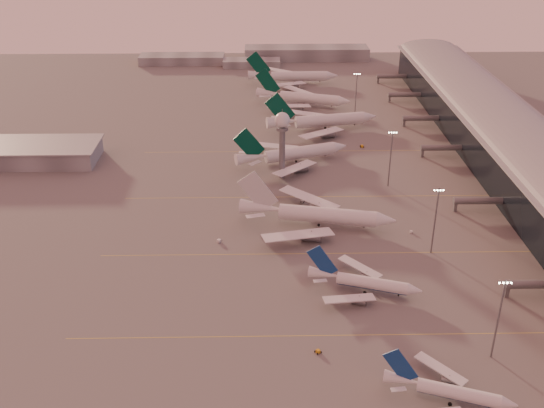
{
  "coord_description": "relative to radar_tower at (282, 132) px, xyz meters",
  "views": [
    {
      "loc": [
        -4.29,
        -134.62,
        115.11
      ],
      "look_at": [
        -0.19,
        76.03,
        8.9
      ],
      "focal_mm": 42.0,
      "sensor_mm": 36.0,
      "label": 1
    }
  ],
  "objects": [
    {
      "name": "taxiway_markings",
      "position": [
        25.0,
        -64.0,
        -20.94
      ],
      "size": [
        180.0,
        185.25,
        0.02
      ],
      "color": "gold",
      "rests_on": "ground"
    },
    {
      "name": "mast_a",
      "position": [
        53.0,
        -120.0,
        -7.21
      ],
      "size": [
        3.6,
        0.56,
        25.0
      ],
      "color": "slate",
      "rests_on": "ground"
    },
    {
      "name": "gsv_tug_mid",
      "position": [
        6.02,
        -117.52,
        -20.46
      ],
      "size": [
        3.52,
        3.9,
        0.96
      ],
      "color": "gold",
      "rests_on": "ground"
    },
    {
      "name": "mast_b",
      "position": [
        50.0,
        -65.0,
        -7.21
      ],
      "size": [
        3.6,
        0.56,
        25.0
      ],
      "color": "slate",
      "rests_on": "ground"
    },
    {
      "name": "gsv_tug_hangar",
      "position": [
        40.38,
        34.39,
        -20.37
      ],
      "size": [
        4.15,
        2.7,
        1.13
      ],
      "color": "gold",
      "rests_on": "ground"
    },
    {
      "name": "gsv_truck_b",
      "position": [
        34.35,
        -85.33,
        -19.97
      ],
      "size": [
        4.86,
        2.02,
        1.92
      ],
      "color": "silver",
      "rests_on": "ground"
    },
    {
      "name": "mast_c",
      "position": [
        45.0,
        -10.0,
        -7.21
      ],
      "size": [
        3.6,
        0.56,
        25.0
      ],
      "color": "slate",
      "rests_on": "ground"
    },
    {
      "name": "terminal",
      "position": [
        102.88,
        -9.91,
        -10.43
      ],
      "size": [
        57.0,
        362.0,
        23.04
      ],
      "color": "black",
      "rests_on": "ground"
    },
    {
      "name": "greentail_c",
      "position": [
        15.68,
        99.9,
        -17.32
      ],
      "size": [
        54.64,
        43.44,
        20.54
      ],
      "color": "silver",
      "rests_on": "ground"
    },
    {
      "name": "narrowbody_mid",
      "position": [
        22.85,
        -88.34,
        -18.04
      ],
      "size": [
        35.49,
        27.86,
        14.35
      ],
      "color": "silver",
      "rests_on": "ground"
    },
    {
      "name": "greentail_d",
      "position": [
        12.1,
        145.39,
        -17.19
      ],
      "size": [
        58.55,
        47.3,
        21.27
      ],
      "color": "silver",
      "rests_on": "ground"
    },
    {
      "name": "gsv_tug_far",
      "position": [
        7.52,
        -25.06,
        -20.51
      ],
      "size": [
        2.58,
        3.39,
        0.86
      ],
      "color": "silver",
      "rests_on": "ground"
    },
    {
      "name": "gsv_truck_c",
      "position": [
        -24.14,
        -56.25,
        -19.67
      ],
      "size": [
        5.69,
        6.18,
        2.5
      ],
      "color": "silver",
      "rests_on": "ground"
    },
    {
      "name": "widebody_white",
      "position": [
        11.69,
        -45.22,
        -17.33
      ],
      "size": [
        58.62,
        46.52,
        20.85
      ],
      "color": "silver",
      "rests_on": "ground"
    },
    {
      "name": "narrowbody_near",
      "position": [
        36.72,
        -136.27,
        -18.32
      ],
      "size": [
        31.9,
        25.01,
        12.97
      ],
      "color": "silver",
      "rests_on": "ground"
    },
    {
      "name": "greentail_a",
      "position": [
        5.51,
        15.46,
        -17.4
      ],
      "size": [
        53.16,
        42.22,
        20.08
      ],
      "color": "silver",
      "rests_on": "ground"
    },
    {
      "name": "gsv_catering_b",
      "position": [
        46.22,
        -51.2,
        -19.17
      ],
      "size": [
        4.61,
        2.7,
        3.55
      ],
      "color": "silver",
      "rests_on": "ground"
    },
    {
      "name": "mast_d",
      "position": [
        43.0,
        80.0,
        -7.21
      ],
      "size": [
        3.6,
        0.56,
        25.0
      ],
      "color": "slate",
      "rests_on": "ground"
    },
    {
      "name": "greentail_b",
      "position": [
        23.17,
        59.48,
        -17.1
      ],
      "size": [
        59.47,
        47.58,
        21.82
      ],
      "color": "silver",
      "rests_on": "ground"
    },
    {
      "name": "radar_tower",
      "position": [
        0.0,
        0.0,
        0.0
      ],
      "size": [
        6.4,
        6.4,
        31.1
      ],
      "color": "slate",
      "rests_on": "ground"
    },
    {
      "name": "hangar",
      "position": [
        -125.0,
        20.0,
        -16.63
      ],
      "size": [
        82.0,
        27.0,
        8.5
      ],
      "color": "slate",
      "rests_on": "ground"
    },
    {
      "name": "distant_horizon",
      "position": [
        -2.38,
        205.14,
        -17.06
      ],
      "size": [
        165.0,
        37.5,
        9.0
      ],
      "color": "slate",
      "rests_on": "ground"
    },
    {
      "name": "ground",
      "position": [
        -5.0,
        -120.0,
        -20.95
      ],
      "size": [
        700.0,
        700.0,
        0.0
      ],
      "primitive_type": "plane",
      "color": "#585555",
      "rests_on": "ground"
    }
  ]
}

